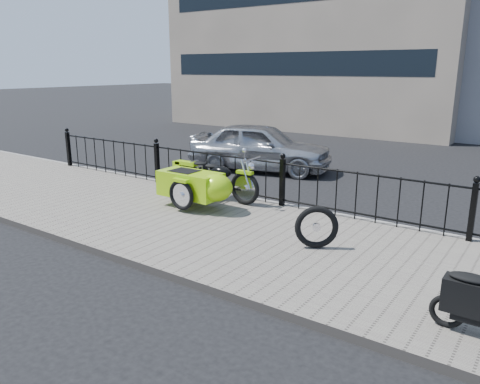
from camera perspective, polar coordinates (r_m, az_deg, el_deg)
The scene contains 8 objects.
ground at distance 8.55m, azimuth 0.70°, elevation -4.44°, with size 120.00×120.00×0.00m, color black.
sidewalk at distance 8.15m, azimuth -1.29°, elevation -5.00°, with size 30.00×3.80×0.12m, color slate.
curb at distance 9.70m, azimuth 5.51°, elevation -1.78°, with size 30.00×0.10×0.12m, color gray.
iron_fence at distance 9.44m, azimuth 5.17°, elevation 1.09°, with size 14.11×0.11×1.08m.
building_tan at distance 25.19m, azimuth 10.79°, elevation 21.89°, with size 14.00×8.01×12.00m.
motorcycle_sidecar at distance 9.35m, azimuth -4.68°, elevation 1.01°, with size 2.28×1.48×0.98m.
spare_tire at distance 7.31m, azimuth 9.31°, elevation -4.26°, with size 0.68×0.68×0.10m, color black.
sedan_car at distance 13.23m, azimuth 2.49°, elevation 5.53°, with size 1.61×3.99×1.36m, color #AAACB1.
Camera 1 is at (4.55, -6.67, 2.83)m, focal length 35.00 mm.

